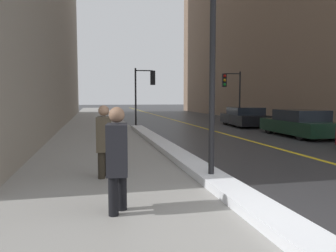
{
  "coord_description": "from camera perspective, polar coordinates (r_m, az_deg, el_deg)",
  "views": [
    {
      "loc": [
        -2.19,
        -3.88,
        1.75
      ],
      "look_at": [
        -0.4,
        4.0,
        1.05
      ],
      "focal_mm": 35.0,
      "sensor_mm": 36.0,
      "label": 1
    }
  ],
  "objects": [
    {
      "name": "parked_car_black",
      "position": [
        20.79,
        13.21,
        1.51
      ],
      "size": [
        2.23,
        4.25,
        1.17
      ],
      "rotation": [
        0.0,
        0.0,
        1.48
      ],
      "color": "black",
      "rests_on": "ground"
    },
    {
      "name": "lamp_post",
      "position": [
        6.87,
        7.8,
        15.91
      ],
      "size": [
        0.28,
        0.28,
        5.14
      ],
      "color": "black",
      "rests_on": "ground"
    },
    {
      "name": "traffic_light_far",
      "position": [
        22.92,
        10.76,
        6.86
      ],
      "size": [
        1.31,
        0.33,
        3.54
      ],
      "rotation": [
        0.0,
        0.0,
        3.0
      ],
      "color": "black",
      "rests_on": "ground"
    },
    {
      "name": "ground_plane",
      "position": [
        4.78,
        16.17,
        -16.68
      ],
      "size": [
        160.0,
        160.0,
        0.0
      ],
      "primitive_type": "plane",
      "color": "#2D2D30"
    },
    {
      "name": "traffic_light_near",
      "position": [
        21.08,
        -3.79,
        7.27
      ],
      "size": [
        1.31,
        0.32,
        3.62
      ],
      "rotation": [
        0.0,
        0.0,
        -0.06
      ],
      "color": "black",
      "rests_on": "ground"
    },
    {
      "name": "pedestrian_trailing",
      "position": [
        7.23,
        -11.05,
        -2.04
      ],
      "size": [
        0.35,
        0.54,
        1.59
      ],
      "rotation": [
        0.0,
        0.0,
        -1.68
      ],
      "color": "#2A241B",
      "rests_on": "ground"
    },
    {
      "name": "pedestrian_in_glasses",
      "position": [
        4.96,
        -8.83,
        -5.0
      ],
      "size": [
        0.36,
        0.55,
        1.61
      ],
      "rotation": [
        0.0,
        0.0,
        -1.68
      ],
      "color": "black",
      "rests_on": "ground"
    },
    {
      "name": "road_centre_stripe",
      "position": [
        19.94,
        5.34,
        -0.11
      ],
      "size": [
        0.16,
        80.0,
        0.0
      ],
      "color": "gold",
      "rests_on": "ground"
    },
    {
      "name": "sidewalk_slab",
      "position": [
        18.96,
        -12.17,
        -0.45
      ],
      "size": [
        4.0,
        80.0,
        0.01
      ],
      "color": "gray",
      "rests_on": "ground"
    },
    {
      "name": "snow_bank_curb",
      "position": [
        10.94,
        -0.12,
        -3.79
      ],
      "size": [
        0.61,
        16.19,
        0.18
      ],
      "color": "white",
      "rests_on": "ground"
    },
    {
      "name": "parked_car_dark_green",
      "position": [
        16.02,
        21.91,
        0.37
      ],
      "size": [
        1.87,
        4.32,
        1.21
      ],
      "rotation": [
        0.0,
        0.0,
        1.54
      ],
      "color": "black",
      "rests_on": "ground"
    }
  ]
}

